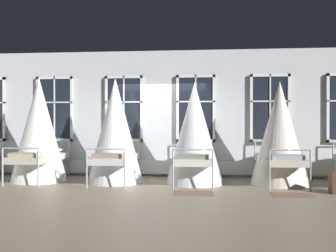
{
  "coord_description": "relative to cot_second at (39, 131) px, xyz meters",
  "views": [
    {
      "loc": [
        1.14,
        -9.0,
        1.43
      ],
      "look_at": [
        0.33,
        -0.12,
        1.37
      ],
      "focal_mm": 39.67,
      "sensor_mm": 36.0,
      "label": 1
    }
  ],
  "objects": [
    {
      "name": "ground",
      "position": [
        2.9,
        0.1,
        -1.25
      ],
      "size": [
        26.3,
        26.3,
        0.0
      ],
      "primitive_type": "plane",
      "color": "gray"
    },
    {
      "name": "back_wall_with_windows",
      "position": [
        2.9,
        1.15,
        0.45
      ],
      "size": [
        14.15,
        0.1,
        3.4
      ],
      "primitive_type": "cube",
      "color": "silver",
      "rests_on": "ground"
    },
    {
      "name": "window_bank",
      "position": [
        2.9,
        1.03,
        -0.22
      ],
      "size": [
        10.8,
        0.1,
        2.66
      ],
      "color": "black",
      "rests_on": "ground"
    },
    {
      "name": "cot_second",
      "position": [
        0.0,
        0.0,
        0.0
      ],
      "size": [
        1.36,
        1.91,
        2.58
      ],
      "rotation": [
        0.0,
        0.0,
        1.56
      ],
      "color": "#9EA3A8",
      "rests_on": "ground"
    },
    {
      "name": "cot_third",
      "position": [
        1.94,
        -0.03,
        -0.03
      ],
      "size": [
        1.36,
        1.9,
        2.53
      ],
      "rotation": [
        0.0,
        0.0,
        1.57
      ],
      "color": "#9EA3A8",
      "rests_on": "ground"
    },
    {
      "name": "cot_fourth",
      "position": [
        3.87,
        -0.06,
        -0.09
      ],
      "size": [
        1.36,
        1.92,
        2.41
      ],
      "rotation": [
        0.0,
        0.0,
        1.55
      ],
      "color": "#9EA3A8",
      "rests_on": "ground"
    },
    {
      "name": "cot_fifth",
      "position": [
        5.87,
        0.01,
        -0.08
      ],
      "size": [
        1.36,
        1.92,
        2.42
      ],
      "rotation": [
        0.0,
        0.0,
        1.59
      ],
      "color": "#9EA3A8",
      "rests_on": "ground"
    },
    {
      "name": "rug_fourth",
      "position": [
        3.88,
        -1.34,
        -1.24
      ],
      "size": [
        0.82,
        0.59,
        0.01
      ],
      "primitive_type": "cube",
      "rotation": [
        0.0,
        0.0,
        0.03
      ],
      "color": "brown",
      "rests_on": "ground"
    },
    {
      "name": "rug_fifth",
      "position": [
        5.83,
        -1.34,
        -1.24
      ],
      "size": [
        0.82,
        0.58,
        0.01
      ],
      "primitive_type": "cube",
      "rotation": [
        0.0,
        0.0,
        -0.03
      ],
      "color": "brown",
      "rests_on": "ground"
    }
  ]
}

